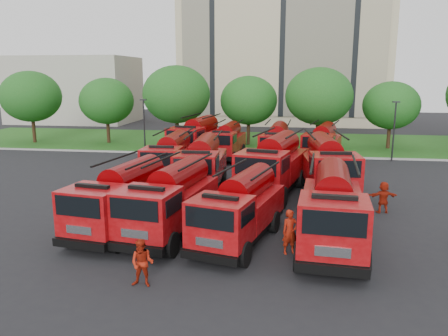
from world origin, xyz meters
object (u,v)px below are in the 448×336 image
(fire_truck_9, at_px, (227,141))
(firefighter_1, at_px, (143,286))
(fire_truck_2, at_px, (240,208))
(fire_truck_10, at_px, (277,144))
(fire_truck_0, at_px, (122,198))
(fire_truck_11, at_px, (322,144))
(fire_truck_3, at_px, (332,209))
(fire_truck_4, at_px, (171,158))
(firefighter_0, at_px, (289,253))
(fire_truck_6, at_px, (274,165))
(fire_truck_8, at_px, (197,138))
(firefighter_4, at_px, (152,206))
(fire_truck_5, at_px, (202,164))
(firefighter_2, at_px, (338,238))
(fire_truck_7, at_px, (327,166))
(firefighter_5, at_px, (382,213))
(fire_truck_1, at_px, (171,200))

(fire_truck_9, relative_size, firefighter_1, 3.97)
(fire_truck_2, relative_size, fire_truck_10, 0.96)
(fire_truck_0, distance_m, fire_truck_9, 19.17)
(fire_truck_11, bearing_deg, fire_truck_3, -80.11)
(fire_truck_4, bearing_deg, firefighter_0, -56.02)
(fire_truck_6, distance_m, fire_truck_8, 13.07)
(fire_truck_3, xyz_separation_m, firefighter_4, (-9.46, 4.77, -1.70))
(fire_truck_2, bearing_deg, fire_truck_3, 12.93)
(fire_truck_5, xyz_separation_m, firefighter_0, (5.57, -9.60, -1.68))
(firefighter_2, bearing_deg, fire_truck_6, 1.18)
(fire_truck_7, xyz_separation_m, fire_truck_9, (-7.76, 10.99, -0.23))
(fire_truck_5, relative_size, firefighter_1, 4.33)
(firefighter_5, bearing_deg, fire_truck_6, -37.35)
(firefighter_0, height_order, firefighter_4, firefighter_0)
(firefighter_0, bearing_deg, fire_truck_1, 141.03)
(fire_truck_9, distance_m, firefighter_0, 21.49)
(fire_truck_1, distance_m, firefighter_1, 5.49)
(fire_truck_9, bearing_deg, fire_truck_7, -50.24)
(fire_truck_0, xyz_separation_m, firefighter_0, (7.85, -1.69, -1.59))
(fire_truck_3, xyz_separation_m, firefighter_0, (-1.74, -0.95, -1.70))
(firefighter_1, relative_size, firefighter_2, 0.91)
(firefighter_0, height_order, firefighter_1, firefighter_0)
(fire_truck_2, xyz_separation_m, fire_truck_11, (4.88, 18.81, 0.08))
(fire_truck_1, distance_m, fire_truck_8, 18.92)
(fire_truck_9, xyz_separation_m, firefighter_4, (-2.21, -15.00, -1.53))
(fire_truck_7, bearing_deg, fire_truck_1, -138.32)
(fire_truck_6, bearing_deg, firefighter_1, -94.36)
(fire_truck_0, height_order, fire_truck_1, fire_truck_1)
(fire_truck_1, distance_m, firefighter_2, 7.85)
(fire_truck_2, distance_m, firefighter_2, 4.76)
(fire_truck_4, height_order, firefighter_4, fire_truck_4)
(fire_truck_9, distance_m, firefighter_2, 20.28)
(fire_truck_5, height_order, fire_truck_8, fire_truck_8)
(fire_truck_1, height_order, fire_truck_5, fire_truck_5)
(fire_truck_1, bearing_deg, firefighter_4, 127.71)
(fire_truck_0, xyz_separation_m, fire_truck_5, (2.27, 7.91, 0.09))
(fire_truck_2, distance_m, fire_truck_3, 3.93)
(fire_truck_11, xyz_separation_m, firefighter_2, (-0.49, -17.81, -1.61))
(fire_truck_4, bearing_deg, fire_truck_9, 72.53)
(fire_truck_3, xyz_separation_m, fire_truck_6, (-2.74, 8.43, 0.11))
(fire_truck_6, distance_m, firefighter_0, 9.60)
(fire_truck_11, bearing_deg, firefighter_0, -84.95)
(fire_truck_0, xyz_separation_m, fire_truck_6, (6.85, 7.69, 0.22))
(fire_truck_4, height_order, firefighter_1, fire_truck_4)
(fire_truck_1, xyz_separation_m, fire_truck_4, (-2.71, 10.03, 0.02))
(fire_truck_3, relative_size, fire_truck_7, 0.96)
(fire_truck_5, xyz_separation_m, fire_truck_11, (8.27, 10.24, -0.07))
(fire_truck_1, bearing_deg, fire_truck_0, -173.14)
(fire_truck_8, xyz_separation_m, firefighter_1, (3.05, -23.97, -1.79))
(fire_truck_0, height_order, firefighter_4, fire_truck_0)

